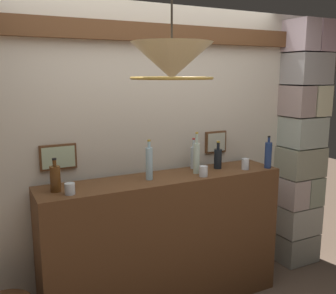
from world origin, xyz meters
TOP-DOWN VIEW (x-y plane):
  - panelled_rear_partition at (-0.00, 1.10)m, footprint 3.52×0.15m
  - stone_pillar at (1.57, 0.94)m, footprint 0.42×0.37m
  - bar_shelf_unit at (0.00, 0.81)m, footprint 2.00×0.42m
  - liquor_bottle_tequila at (-0.14, 0.80)m, footprint 0.05×0.05m
  - liquor_bottle_amaro at (0.53, 0.86)m, footprint 0.07×0.07m
  - liquor_bottle_vermouth at (0.28, 0.80)m, footprint 0.05×0.05m
  - liquor_bottle_mezcal at (0.34, 0.95)m, footprint 0.05×0.05m
  - liquor_bottle_scotch at (-0.85, 0.81)m, footprint 0.07×0.07m
  - liquor_bottle_port at (0.93, 0.67)m, footprint 0.06×0.06m
  - glass_tumbler_rocks at (-0.77, 0.71)m, footprint 0.07×0.07m
  - glass_tumbler_highball at (0.28, 0.69)m, footprint 0.07×0.07m
  - glass_tumbler_shot at (0.72, 0.72)m, footprint 0.06×0.06m
  - pendant_lamp at (-0.31, 0.11)m, footprint 0.46×0.46m

SIDE VIEW (x-z plane):
  - bar_shelf_unit at x=0.00m, z-range 0.00..1.12m
  - glass_tumbler_rocks at x=-0.77m, z-range 1.12..1.20m
  - glass_tumbler_highball at x=0.28m, z-range 1.12..1.20m
  - glass_tumbler_shot at x=0.72m, z-range 1.12..1.21m
  - stone_pillar at x=1.57m, z-range 0.00..2.41m
  - liquor_bottle_amaro at x=0.53m, z-range 1.09..1.33m
  - liquor_bottle_scotch at x=-0.85m, z-range 1.10..1.33m
  - liquor_bottle_mezcal at x=0.34m, z-range 1.09..1.36m
  - liquor_bottle_port at x=0.93m, z-range 1.10..1.38m
  - liquor_bottle_tequila at x=-0.14m, z-range 1.10..1.41m
  - liquor_bottle_vermouth at x=0.28m, z-range 1.08..1.43m
  - panelled_rear_partition at x=0.00m, z-range 0.07..2.54m
  - pendant_lamp at x=-0.31m, z-range 1.76..2.21m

